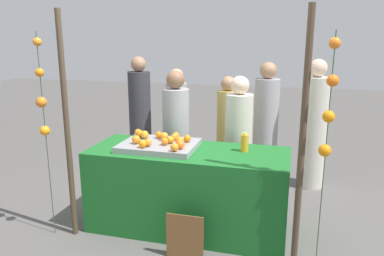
{
  "coord_description": "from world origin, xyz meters",
  "views": [
    {
      "loc": [
        1.01,
        -3.55,
        2.0
      ],
      "look_at": [
        0.0,
        0.15,
        1.06
      ],
      "focal_mm": 35.14,
      "sensor_mm": 36.0,
      "label": 1
    }
  ],
  "objects_px": {
    "orange_0": "(187,138)",
    "orange_1": "(143,144)",
    "juice_bottle": "(245,143)",
    "chalkboard_sign": "(185,238)",
    "stall_counter": "(188,189)",
    "vendor_right": "(238,147)",
    "vendor_left": "(176,141)"
  },
  "relations": [
    {
      "from": "orange_0",
      "to": "chalkboard_sign",
      "type": "relative_size",
      "value": 0.17
    },
    {
      "from": "juice_bottle",
      "to": "chalkboard_sign",
      "type": "bearing_deg",
      "value": -121.53
    },
    {
      "from": "vendor_left",
      "to": "vendor_right",
      "type": "bearing_deg",
      "value": 0.52
    },
    {
      "from": "orange_0",
      "to": "vendor_right",
      "type": "bearing_deg",
      "value": 52.77
    },
    {
      "from": "stall_counter",
      "to": "vendor_left",
      "type": "distance_m",
      "value": 0.83
    },
    {
      "from": "orange_1",
      "to": "juice_bottle",
      "type": "bearing_deg",
      "value": 19.39
    },
    {
      "from": "chalkboard_sign",
      "to": "vendor_left",
      "type": "distance_m",
      "value": 1.46
    },
    {
      "from": "stall_counter",
      "to": "vendor_right",
      "type": "distance_m",
      "value": 0.86
    },
    {
      "from": "vendor_left",
      "to": "chalkboard_sign",
      "type": "bearing_deg",
      "value": -69.23
    },
    {
      "from": "vendor_right",
      "to": "orange_0",
      "type": "bearing_deg",
      "value": -127.23
    },
    {
      "from": "stall_counter",
      "to": "chalkboard_sign",
      "type": "height_order",
      "value": "stall_counter"
    },
    {
      "from": "juice_bottle",
      "to": "vendor_right",
      "type": "bearing_deg",
      "value": 104.07
    },
    {
      "from": "orange_0",
      "to": "orange_1",
      "type": "bearing_deg",
      "value": -139.36
    },
    {
      "from": "orange_1",
      "to": "chalkboard_sign",
      "type": "xyz_separation_m",
      "value": [
        0.54,
        -0.36,
        -0.75
      ]
    },
    {
      "from": "juice_bottle",
      "to": "vendor_left",
      "type": "xyz_separation_m",
      "value": [
        -0.91,
        0.57,
        -0.21
      ]
    },
    {
      "from": "orange_0",
      "to": "juice_bottle",
      "type": "xyz_separation_m",
      "value": [
        0.6,
        0.02,
        -0.01
      ]
    },
    {
      "from": "stall_counter",
      "to": "chalkboard_sign",
      "type": "bearing_deg",
      "value": -77.19
    },
    {
      "from": "orange_1",
      "to": "juice_bottle",
      "type": "distance_m",
      "value": 1.03
    },
    {
      "from": "orange_1",
      "to": "vendor_right",
      "type": "relative_size",
      "value": 0.05
    },
    {
      "from": "vendor_right",
      "to": "vendor_left",
      "type": "bearing_deg",
      "value": -179.48
    },
    {
      "from": "orange_0",
      "to": "vendor_left",
      "type": "relative_size",
      "value": 0.05
    },
    {
      "from": "vendor_left",
      "to": "orange_0",
      "type": "bearing_deg",
      "value": -62.18
    },
    {
      "from": "stall_counter",
      "to": "orange_0",
      "type": "relative_size",
      "value": 26.19
    },
    {
      "from": "chalkboard_sign",
      "to": "orange_0",
      "type": "bearing_deg",
      "value": 104.02
    },
    {
      "from": "orange_0",
      "to": "orange_1",
      "type": "height_order",
      "value": "same"
    },
    {
      "from": "stall_counter",
      "to": "vendor_left",
      "type": "relative_size",
      "value": 1.27
    },
    {
      "from": "stall_counter",
      "to": "vendor_right",
      "type": "bearing_deg",
      "value": 58.76
    },
    {
      "from": "chalkboard_sign",
      "to": "vendor_right",
      "type": "distance_m",
      "value": 1.4
    },
    {
      "from": "stall_counter",
      "to": "juice_bottle",
      "type": "xyz_separation_m",
      "value": [
        0.56,
        0.11,
        0.52
      ]
    },
    {
      "from": "vendor_left",
      "to": "vendor_right",
      "type": "relative_size",
      "value": 1.03
    },
    {
      "from": "stall_counter",
      "to": "chalkboard_sign",
      "type": "relative_size",
      "value": 4.5
    },
    {
      "from": "juice_bottle",
      "to": "orange_1",
      "type": "bearing_deg",
      "value": -160.61
    }
  ]
}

